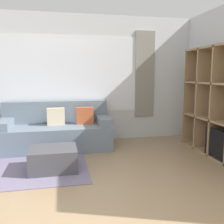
# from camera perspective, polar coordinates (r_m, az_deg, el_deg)

# --- Properties ---
(wall_back) EXTENTS (6.66, 0.11, 2.70)m
(wall_back) POSITION_cam_1_polar(r_m,az_deg,el_deg) (5.43, -9.74, 7.47)
(wall_back) COLOR silver
(wall_back) RESTS_ON ground_plane
(area_rug) EXTENTS (2.48, 1.71, 0.01)m
(area_rug) POSITION_cam_1_polar(r_m,az_deg,el_deg) (4.32, -22.98, -11.64)
(area_rug) COLOR slate
(area_rug) RESTS_ON ground_plane
(couch_main) EXTENTS (2.11, 0.89, 0.91)m
(couch_main) POSITION_cam_1_polar(r_m,az_deg,el_deg) (5.07, -12.50, -4.44)
(couch_main) COLOR slate
(couch_main) RESTS_ON ground_plane
(ottoman) EXTENTS (0.70, 0.59, 0.35)m
(ottoman) POSITION_cam_1_polar(r_m,az_deg,el_deg) (3.96, -13.23, -10.41)
(ottoman) COLOR #47474C
(ottoman) RESTS_ON ground_plane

